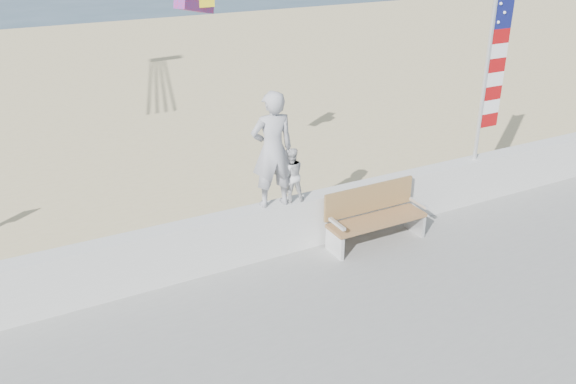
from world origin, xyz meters
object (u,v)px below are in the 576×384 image
object	(u,v)px
child	(291,175)
bench	(374,215)
flag	(493,61)
adult	(272,150)

from	to	relation	value
child	bench	distance (m)	1.70
bench	flag	bearing A→B (deg)	9.23
child	flag	size ratio (longest dim) A/B	0.27
adult	flag	bearing A→B (deg)	-173.42
bench	flag	xyz separation A→B (m)	(2.80, 0.45, 2.30)
adult	child	bearing A→B (deg)	-173.41
flag	child	bearing A→B (deg)	180.00
adult	flag	size ratio (longest dim) A/B	0.55
adult	child	xyz separation A→B (m)	(0.33, 0.00, -0.49)
adult	flag	distance (m)	4.62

